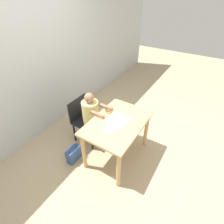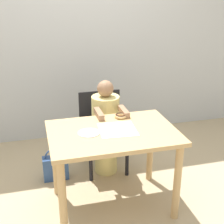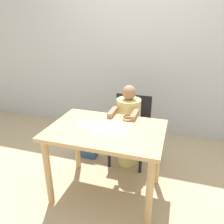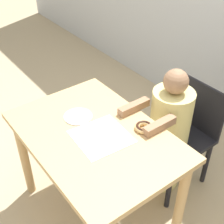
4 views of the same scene
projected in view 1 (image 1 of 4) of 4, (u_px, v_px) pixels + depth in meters
ground_plane at (117, 155)px, 2.92m from camera, size 12.00×12.00×0.00m
wall_back at (37, 64)px, 2.82m from camera, size 8.00×0.05×2.50m
dining_table at (117, 128)px, 2.56m from camera, size 1.03×0.71×0.71m
chair at (86, 119)px, 3.01m from camera, size 0.44×0.45×0.79m
child_figure at (91, 119)px, 2.92m from camera, size 0.28×0.47×0.98m
donut at (108, 111)px, 2.68m from camera, size 0.11×0.11×0.03m
napkin at (118, 120)px, 2.53m from camera, size 0.31×0.31×0.00m
handbag at (74, 154)px, 2.77m from camera, size 0.25×0.11×0.34m
plate at (110, 129)px, 2.36m from camera, size 0.17×0.17×0.01m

